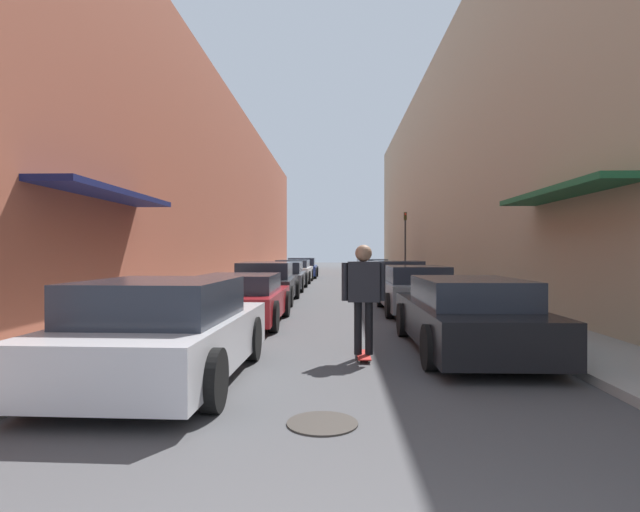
% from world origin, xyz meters
% --- Properties ---
extents(ground, '(111.71, 111.71, 0.00)m').
position_xyz_m(ground, '(0.00, 20.31, 0.00)').
color(ground, '#424244').
extents(curb_strip_left, '(1.80, 50.78, 0.12)m').
position_xyz_m(curb_strip_left, '(-4.20, 25.39, 0.06)').
color(curb_strip_left, gray).
rests_on(curb_strip_left, ground).
extents(curb_strip_right, '(1.80, 50.78, 0.12)m').
position_xyz_m(curb_strip_right, '(4.20, 25.39, 0.06)').
color(curb_strip_right, gray).
rests_on(curb_strip_right, ground).
extents(building_row_left, '(4.90, 50.78, 9.54)m').
position_xyz_m(building_row_left, '(-7.10, 25.38, 4.77)').
color(building_row_left, brown).
rests_on(building_row_left, ground).
extents(building_row_right, '(4.90, 50.78, 11.79)m').
position_xyz_m(building_row_right, '(7.10, 25.38, 5.89)').
color(building_row_right, tan).
rests_on(building_row_right, ground).
extents(parked_car_left_0, '(2.07, 4.06, 1.33)m').
position_xyz_m(parked_car_left_0, '(-2.17, 4.90, 0.64)').
color(parked_car_left_0, '#B7B7BC').
rests_on(parked_car_left_0, ground).
extents(parked_car_left_1, '(2.00, 4.08, 1.17)m').
position_xyz_m(parked_car_left_1, '(-2.15, 10.09, 0.58)').
color(parked_car_left_1, maroon).
rests_on(parked_car_left_1, ground).
extents(parked_car_left_2, '(2.00, 4.42, 1.34)m').
position_xyz_m(parked_car_left_2, '(-2.25, 14.95, 0.64)').
color(parked_car_left_2, '#232326').
rests_on(parked_car_left_2, ground).
extents(parked_car_left_3, '(2.03, 4.73, 1.24)m').
position_xyz_m(parked_car_left_3, '(-2.30, 20.44, 0.61)').
color(parked_car_left_3, '#515459').
rests_on(parked_car_left_3, ground).
extents(parked_car_left_4, '(2.04, 4.33, 1.24)m').
position_xyz_m(parked_car_left_4, '(-2.28, 25.78, 0.61)').
color(parked_car_left_4, silver).
rests_on(parked_car_left_4, ground).
extents(parked_car_left_5, '(1.99, 4.47, 1.28)m').
position_xyz_m(parked_car_left_5, '(-2.13, 30.80, 0.63)').
color(parked_car_left_5, navy).
rests_on(parked_car_left_5, ground).
extents(parked_car_right_0, '(1.92, 4.63, 1.25)m').
position_xyz_m(parked_car_right_0, '(2.26, 7.00, 0.61)').
color(parked_car_right_0, black).
rests_on(parked_car_right_0, ground).
extents(parked_car_right_1, '(1.88, 4.17, 1.30)m').
position_xyz_m(parked_car_right_1, '(2.26, 12.40, 0.63)').
color(parked_car_right_1, gray).
rests_on(parked_car_right_1, ground).
extents(parked_car_right_2, '(2.04, 4.01, 1.35)m').
position_xyz_m(parked_car_right_2, '(2.35, 17.19, 0.65)').
color(parked_car_right_2, '#B7B7BC').
rests_on(parked_car_right_2, ground).
extents(parked_car_right_3, '(1.86, 4.58, 1.23)m').
position_xyz_m(parked_car_right_3, '(2.29, 22.57, 0.60)').
color(parked_car_right_3, silver).
rests_on(parked_car_right_3, ground).
extents(parked_car_right_4, '(2.00, 4.79, 1.24)m').
position_xyz_m(parked_car_right_4, '(2.21, 28.70, 0.60)').
color(parked_car_right_4, navy).
rests_on(parked_car_right_4, ground).
extents(skateboarder, '(0.69, 0.78, 1.80)m').
position_xyz_m(skateboarder, '(0.49, 6.36, 1.11)').
color(skateboarder, '#B2231E').
rests_on(skateboarder, ground).
extents(manhole_cover, '(0.70, 0.70, 0.02)m').
position_xyz_m(manhole_cover, '(-0.07, 3.38, 0.01)').
color(manhole_cover, '#332D28').
rests_on(manhole_cover, ground).
extents(traffic_light, '(0.16, 0.22, 3.86)m').
position_xyz_m(traffic_light, '(4.10, 27.69, 2.48)').
color(traffic_light, '#2D2D2D').
rests_on(traffic_light, curb_strip_right).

